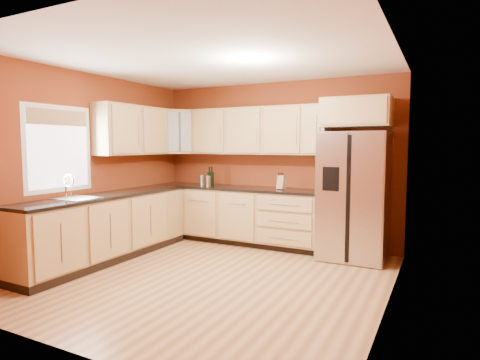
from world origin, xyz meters
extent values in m
plane|color=#9A683B|center=(0.00, 0.00, 0.00)|extent=(4.00, 4.00, 0.00)
plane|color=white|center=(0.00, 0.00, 2.60)|extent=(4.00, 4.00, 0.00)
cube|color=maroon|center=(0.00, 2.00, 1.30)|extent=(4.00, 0.04, 2.60)
cube|color=maroon|center=(0.00, -2.00, 1.30)|extent=(4.00, 0.04, 2.60)
cube|color=maroon|center=(-2.00, 0.00, 1.30)|extent=(0.04, 4.00, 2.60)
cube|color=maroon|center=(2.00, 0.00, 1.30)|extent=(0.04, 4.00, 2.60)
cube|color=#A78151|center=(-0.55, 1.70, 0.44)|extent=(2.90, 0.60, 0.88)
cube|color=#A78151|center=(-1.70, 0.00, 0.44)|extent=(0.60, 2.80, 0.88)
cube|color=black|center=(-0.55, 1.69, 0.90)|extent=(2.90, 0.62, 0.04)
cube|color=black|center=(-1.69, 0.00, 0.90)|extent=(0.62, 2.80, 0.04)
cube|color=#A78151|center=(-0.25, 1.83, 1.83)|extent=(2.30, 0.33, 0.75)
cube|color=#A78151|center=(-1.83, 0.72, 1.83)|extent=(0.33, 1.35, 0.75)
cube|color=#A78151|center=(-1.67, 1.67, 1.83)|extent=(0.67, 0.67, 0.75)
cube|color=#A78151|center=(1.35, 1.70, 2.05)|extent=(0.92, 0.60, 0.40)
cube|color=#ACACB1|center=(1.35, 1.62, 0.89)|extent=(0.90, 0.75, 1.78)
cube|color=white|center=(-1.98, -0.50, 1.55)|extent=(0.03, 0.90, 1.00)
cylinder|color=#ACACB1|center=(-1.04, 1.63, 1.01)|extent=(0.13, 0.13, 0.17)
cylinder|color=#ACACB1|center=(-1.19, 1.69, 1.01)|extent=(0.11, 0.11, 0.17)
cube|color=#AB7D53|center=(0.24, 1.68, 1.03)|extent=(0.12, 0.11, 0.21)
cylinder|color=silver|center=(0.80, 1.70, 1.01)|extent=(0.06, 0.06, 0.18)
camera|label=1|loc=(2.46, -4.05, 1.60)|focal=30.00mm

